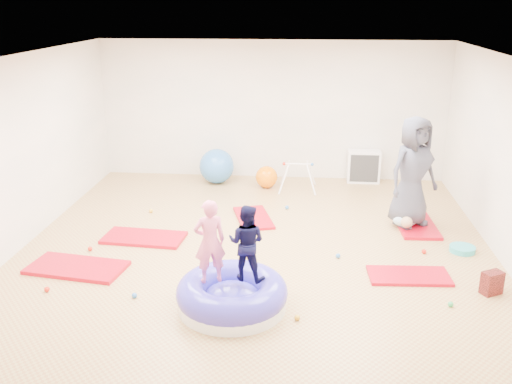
{
  "coord_description": "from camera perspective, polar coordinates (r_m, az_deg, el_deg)",
  "views": [
    {
      "loc": [
        0.7,
        -7.47,
        3.54
      ],
      "look_at": [
        0.0,
        0.3,
        0.9
      ],
      "focal_mm": 40.0,
      "sensor_mm": 36.0,
      "label": 1
    }
  ],
  "objects": [
    {
      "name": "inflatable_cushion",
      "position": [
        6.97,
        -2.42,
        -10.28
      ],
      "size": [
        1.35,
        1.35,
        0.42
      ],
      "rotation": [
        0.0,
        0.0,
        0.37
      ],
      "color": "white",
      "rests_on": "ground"
    },
    {
      "name": "cube_shelf",
      "position": [
        11.77,
        10.7,
        2.52
      ],
      "size": [
        0.65,
        0.32,
        0.65
      ],
      "color": "white",
      "rests_on": "ground"
    },
    {
      "name": "adult_caregiver",
      "position": [
        9.42,
        15.41,
        1.99
      ],
      "size": [
        1.04,
        0.94,
        1.78
      ],
      "primitive_type": "imported",
      "rotation": [
        0.0,
        0.0,
        0.55
      ],
      "color": "#3E3F4D",
      "rests_on": "gym_mat_rear_right"
    },
    {
      "name": "ball_pit_balls",
      "position": [
        8.35,
        -1.55,
        -6.13
      ],
      "size": [
        5.12,
        3.76,
        0.07
      ],
      "color": "red",
      "rests_on": "ground"
    },
    {
      "name": "gym_mat_mid_left",
      "position": [
        9.06,
        -11.14,
        -4.5
      ],
      "size": [
        1.29,
        0.72,
        0.05
      ],
      "primitive_type": "cube",
      "rotation": [
        0.0,
        0.0,
        -0.08
      ],
      "color": "#C40024",
      "rests_on": "ground"
    },
    {
      "name": "room",
      "position": [
        7.8,
        -0.2,
        2.77
      ],
      "size": [
        7.01,
        8.01,
        2.81
      ],
      "color": "#A46E40",
      "rests_on": "ground"
    },
    {
      "name": "child_navy",
      "position": [
        6.75,
        -0.95,
        -4.7
      ],
      "size": [
        0.52,
        0.44,
        0.94
      ],
      "primitive_type": "imported",
      "rotation": [
        0.0,
        0.0,
        2.94
      ],
      "color": "black",
      "rests_on": "inflatable_cushion"
    },
    {
      "name": "exercise_ball_orange",
      "position": [
        11.25,
        1.07,
        1.51
      ],
      "size": [
        0.43,
        0.43,
        0.43
      ],
      "primitive_type": "sphere",
      "color": "orange",
      "rests_on": "ground"
    },
    {
      "name": "gym_mat_front_left",
      "position": [
        8.32,
        -17.48,
        -7.22
      ],
      "size": [
        1.41,
        0.85,
        0.06
      ],
      "primitive_type": "cube",
      "rotation": [
        0.0,
        0.0,
        -0.15
      ],
      "color": "#C40024",
      "rests_on": "ground"
    },
    {
      "name": "child_pink",
      "position": [
        6.69,
        -4.66,
        -4.56
      ],
      "size": [
        0.44,
        0.37,
        1.03
      ],
      "primitive_type": "imported",
      "rotation": [
        0.0,
        0.0,
        3.51
      ],
      "color": "pink",
      "rests_on": "inflatable_cushion"
    },
    {
      "name": "gym_mat_center_back",
      "position": [
        9.69,
        -0.27,
        -2.6
      ],
      "size": [
        0.81,
        1.17,
        0.04
      ],
      "primitive_type": "cube",
      "rotation": [
        0.0,
        0.0,
        1.85
      ],
      "color": "#C40024",
      "rests_on": "ground"
    },
    {
      "name": "exercise_ball_blue",
      "position": [
        11.53,
        -3.95,
        2.59
      ],
      "size": [
        0.7,
        0.7,
        0.7
      ],
      "primitive_type": "sphere",
      "color": "#2F6FC0",
      "rests_on": "ground"
    },
    {
      "name": "gym_mat_right",
      "position": [
        8.0,
        15.04,
        -8.1
      ],
      "size": [
        1.1,
        0.59,
        0.04
      ],
      "primitive_type": "cube",
      "rotation": [
        0.0,
        0.0,
        0.05
      ],
      "color": "#C40024",
      "rests_on": "ground"
    },
    {
      "name": "gym_mat_rear_right",
      "position": [
        9.75,
        15.67,
        -3.16
      ],
      "size": [
        0.65,
        1.23,
        0.05
      ],
      "primitive_type": "cube",
      "rotation": [
        0.0,
        0.0,
        1.61
      ],
      "color": "#C40024",
      "rests_on": "ground"
    },
    {
      "name": "yellow_toy",
      "position": [
        7.58,
        -3.36,
        -9.07
      ],
      "size": [
        0.19,
        0.19,
        0.03
      ],
      "primitive_type": "cylinder",
      "color": "gold",
      "rests_on": "ground"
    },
    {
      "name": "backpack",
      "position": [
        7.87,
        22.52,
        -8.39
      ],
      "size": [
        0.3,
        0.26,
        0.3
      ],
      "primitive_type": "cube",
      "rotation": [
        0.0,
        0.0,
        0.5
      ],
      "color": "maroon",
      "rests_on": "ground"
    },
    {
      "name": "infant",
      "position": [
        9.5,
        14.69,
        -2.75
      ],
      "size": [
        0.39,
        0.39,
        0.23
      ],
      "color": "#B9E0F4",
      "rests_on": "gym_mat_rear_right"
    },
    {
      "name": "infant_play_gym",
      "position": [
        11.04,
        4.21,
        1.97
      ],
      "size": [
        0.73,
        0.69,
        0.56
      ],
      "rotation": [
        0.0,
        0.0,
        0.07
      ],
      "color": "white",
      "rests_on": "ground"
    },
    {
      "name": "balance_disc",
      "position": [
        9.0,
        19.93,
        -5.38
      ],
      "size": [
        0.37,
        0.37,
        0.08
      ],
      "primitive_type": "cylinder",
      "color": "teal",
      "rests_on": "ground"
    }
  ]
}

